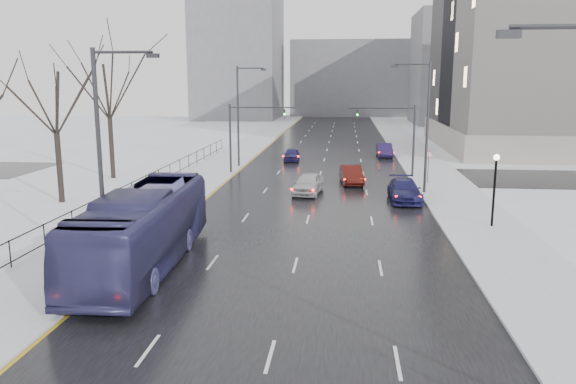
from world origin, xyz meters
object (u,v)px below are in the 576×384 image
(streetlight_l_near, at_px, (104,151))
(sedan_right_distant, at_px, (385,150))
(no_uturn_sign, at_px, (429,158))
(sedan_center_far, at_px, (292,155))
(mast_signal_right, at_px, (402,132))
(streetlight_r_mid, at_px, (424,121))
(sedan_right_far, at_px, (404,190))
(tree_park_d, at_px, (62,203))
(streetlight_l_far, at_px, (240,111))
(mast_signal_left, at_px, (241,130))
(sedan_center_near, at_px, (308,183))
(tree_park_e, at_px, (114,179))
(bus, at_px, (144,228))
(lamppost_r_mid, at_px, (495,180))
(sedan_right_near, at_px, (351,175))

(streetlight_l_near, relative_size, sedan_right_distant, 2.16)
(streetlight_l_near, relative_size, no_uturn_sign, 3.70)
(streetlight_l_near, bearing_deg, sedan_center_far, 82.79)
(no_uturn_sign, relative_size, sedan_center_far, 0.67)
(streetlight_l_near, height_order, mast_signal_right, streetlight_l_near)
(streetlight_r_mid, xyz_separation_m, sedan_right_far, (-1.57, -2.77, -4.80))
(streetlight_r_mid, relative_size, sedan_right_distant, 2.16)
(tree_park_d, xyz_separation_m, streetlight_l_far, (9.63, 18.00, 5.62))
(streetlight_r_mid, xyz_separation_m, mast_signal_left, (-15.49, 8.00, -1.51))
(no_uturn_sign, distance_m, sedan_right_distant, 17.56)
(tree_park_d, bearing_deg, sedan_center_near, 16.31)
(no_uturn_sign, height_order, sedan_center_far, no_uturn_sign)
(sedan_center_near, bearing_deg, sedan_right_distant, 79.76)
(sedan_center_near, bearing_deg, streetlight_l_near, -104.10)
(streetlight_r_mid, xyz_separation_m, streetlight_l_far, (-16.33, 12.00, 0.00))
(tree_park_e, distance_m, sedan_right_distant, 30.39)
(sedan_center_far, bearing_deg, tree_park_e, -141.09)
(sedan_center_near, bearing_deg, mast_signal_right, 56.60)
(tree_park_e, height_order, sedan_center_far, tree_park_e)
(tree_park_d, height_order, bus, tree_park_d)
(lamppost_r_mid, bearing_deg, bus, -153.78)
(tree_park_e, bearing_deg, sedan_right_near, -0.79)
(no_uturn_sign, bearing_deg, lamppost_r_mid, -82.67)
(tree_park_e, relative_size, no_uturn_sign, 5.00)
(streetlight_r_mid, bearing_deg, sedan_right_distant, 93.79)
(bus, bearing_deg, sedan_right_near, 64.18)
(streetlight_l_near, relative_size, mast_signal_left, 1.54)
(tree_park_d, height_order, sedan_right_distant, tree_park_d)
(mast_signal_left, height_order, sedan_center_far, mast_signal_left)
(mast_signal_right, distance_m, bus, 30.52)
(no_uturn_sign, bearing_deg, bus, -125.32)
(bus, bearing_deg, sedan_center_near, 67.79)
(streetlight_r_mid, bearing_deg, lamppost_r_mid, -74.18)
(mast_signal_right, relative_size, mast_signal_left, 1.00)
(tree_park_e, xyz_separation_m, streetlight_l_far, (10.03, 8.00, 5.62))
(sedan_right_far, bearing_deg, mast_signal_right, 85.03)
(lamppost_r_mid, xyz_separation_m, sedan_right_far, (-4.40, 7.23, -2.13))
(tree_park_e, height_order, sedan_right_distant, tree_park_e)
(tree_park_e, relative_size, sedan_right_near, 2.88)
(streetlight_r_mid, bearing_deg, streetlight_l_far, 143.70)
(tree_park_d, relative_size, sedan_center_near, 2.63)
(tree_park_e, bearing_deg, sedan_right_far, -15.27)
(lamppost_r_mid, bearing_deg, mast_signal_left, 135.52)
(streetlight_l_near, bearing_deg, lamppost_r_mid, 27.55)
(sedan_right_far, relative_size, sedan_right_distant, 1.15)
(lamppost_r_mid, bearing_deg, sedan_center_far, 118.33)
(lamppost_r_mid, distance_m, no_uturn_sign, 14.13)
(lamppost_r_mid, relative_size, mast_signal_left, 0.66)
(no_uturn_sign, relative_size, sedan_right_distant, 0.58)
(tree_park_d, distance_m, streetlight_l_far, 21.17)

